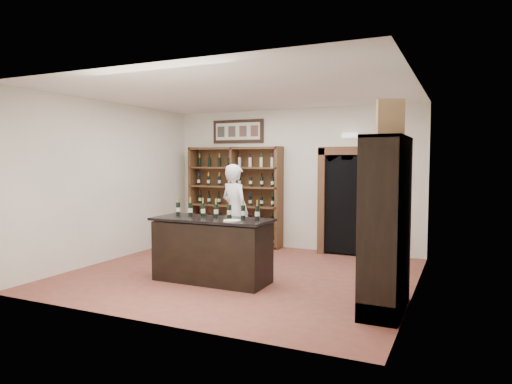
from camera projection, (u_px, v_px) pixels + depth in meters
floor at (241, 274)px, 7.64m from camera, size 5.50×5.50×0.00m
ceiling at (240, 93)px, 7.43m from camera, size 5.50×5.50×0.00m
wall_back at (293, 179)px, 9.80m from camera, size 5.50×0.04×3.00m
wall_left at (112, 181)px, 8.68m from camera, size 0.04×5.00×3.00m
wall_right at (416, 189)px, 6.39m from camera, size 0.04×5.00×3.00m
wine_shelf at (235, 196)px, 10.22m from camera, size 2.20×0.38×2.20m
framed_picture at (238, 131)px, 10.24m from camera, size 1.25×0.04×0.52m
arched_doorway at (348, 198)px, 9.15m from camera, size 1.17×0.35×2.17m
emergency_light at (350, 135)px, 9.14m from camera, size 0.30×0.10×0.10m
tasting_counter at (212, 250)px, 7.14m from camera, size 1.88×0.78×1.00m
counter_bottle_0 at (178, 208)px, 7.52m from camera, size 0.07×0.07×0.30m
counter_bottle_1 at (190, 209)px, 7.42m from camera, size 0.07×0.07×0.30m
counter_bottle_2 at (203, 210)px, 7.32m from camera, size 0.07×0.07×0.30m
counter_bottle_3 at (216, 210)px, 7.22m from camera, size 0.07×0.07×0.30m
counter_bottle_4 at (229, 211)px, 7.12m from camera, size 0.07×0.07×0.30m
counter_bottle_5 at (243, 212)px, 7.02m from camera, size 0.07×0.07×0.30m
counter_bottle_6 at (257, 213)px, 6.92m from camera, size 0.07×0.07×0.30m
side_cabinet at (388, 252)px, 5.72m from camera, size 0.48×1.20×2.20m
shopkeeper at (235, 212)px, 8.75m from camera, size 0.78×0.66×1.83m
plate at (232, 221)px, 6.73m from camera, size 0.25×0.25×0.02m
wine_crate at (390, 118)px, 5.80m from camera, size 0.37×0.26×0.48m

